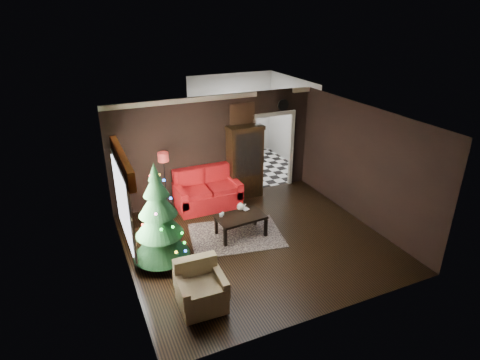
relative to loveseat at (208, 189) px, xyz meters
name	(u,v)px	position (x,y,z in m)	size (l,w,h in m)	color
floor	(256,242)	(0.40, -2.05, -0.50)	(5.50, 5.50, 0.00)	black
ceiling	(259,119)	(0.40, -2.05, 2.30)	(5.50, 5.50, 0.00)	white
wall_back	(215,149)	(0.40, 0.45, 0.90)	(5.50, 5.50, 0.00)	black
wall_front	(329,246)	(0.40, -4.55, 0.90)	(5.50, 5.50, 0.00)	black
wall_left	(122,210)	(-2.35, -2.05, 0.90)	(5.50, 5.50, 0.00)	black
wall_right	(363,165)	(3.15, -2.05, 0.90)	(5.50, 5.50, 0.00)	black
doorway	(272,152)	(2.10, 0.45, 0.55)	(1.10, 0.10, 2.10)	beige
left_window	(123,203)	(-2.31, -1.85, 0.95)	(0.05, 1.60, 1.40)	white
valance	(122,161)	(-2.23, -1.85, 1.77)	(0.12, 2.10, 0.35)	#6E2F0D
kitchen_floor	(249,168)	(2.10, 1.95, -0.50)	(3.00, 3.00, 0.00)	white
kitchen_window	(231,107)	(2.10, 3.40, 1.20)	(0.70, 0.06, 0.70)	white
rug	(236,235)	(0.10, -1.60, -0.49)	(2.05, 1.49, 0.01)	#4A3442
loveseat	(208,189)	(0.00, 0.00, 0.00)	(1.70, 0.90, 1.00)	maroon
curio_cabinet	(245,163)	(1.15, 0.22, 0.45)	(0.90, 0.45, 1.90)	black
floor_lamp	(165,184)	(-1.08, 0.01, 0.33)	(0.28, 0.28, 1.64)	black
christmas_tree	(159,218)	(-1.69, -1.97, 0.55)	(1.13, 1.13, 2.16)	black
armchair	(201,286)	(-1.39, -3.54, -0.04)	(0.80, 0.80, 0.82)	beige
coffee_table	(241,225)	(0.21, -1.63, -0.25)	(1.07, 0.64, 0.48)	black
teapot	(241,207)	(0.31, -1.38, 0.09)	(0.20, 0.20, 0.19)	silver
cup_a	(223,214)	(-0.15, -1.41, 0.02)	(0.07, 0.07, 0.06)	white
cup_b	(221,215)	(-0.21, -1.47, 0.03)	(0.08, 0.08, 0.07)	white
book	(242,206)	(0.35, -1.38, 0.10)	(0.15, 0.02, 0.21)	#8F7855
wall_clock	(283,105)	(2.35, 0.40, 1.88)	(0.32, 0.32, 0.06)	silver
painting	(242,114)	(1.15, 0.41, 1.75)	(0.62, 0.05, 0.52)	#B17643
kitchen_counter	(234,144)	(2.10, 3.15, -0.05)	(1.80, 0.60, 0.90)	beige
kitchen_table	(245,162)	(1.80, 1.65, -0.12)	(0.70, 0.70, 0.75)	brown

